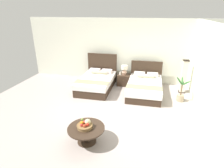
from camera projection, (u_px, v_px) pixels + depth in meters
ground_plane at (111, 110)px, 6.32m from camera, size 9.41×9.54×0.02m
wall_back at (126, 51)px, 8.46m from camera, size 9.41×0.12×2.86m
wall_side_right at (208, 73)px, 5.52m from camera, size 0.12×5.14×2.86m
bed_near_window at (97, 82)px, 7.93m from camera, size 1.39×2.12×1.32m
bed_near_corner at (145, 86)px, 7.50m from camera, size 1.38×2.19×1.09m
nightstand at (124, 80)px, 8.31m from camera, size 0.56×0.50×0.49m
table_lamp at (124, 69)px, 8.15m from camera, size 0.29×0.29×0.42m
vase at (120, 73)px, 8.19m from camera, size 0.09×0.09×0.14m
coffee_table at (86, 131)px, 4.67m from camera, size 0.94×0.94×0.43m
fruit_bowl at (85, 125)px, 4.61m from camera, size 0.40×0.40×0.22m
loose_apple at (82, 120)px, 4.91m from camera, size 0.07×0.07×0.07m
floor_lamp_corner at (184, 77)px, 7.43m from camera, size 0.24×0.24×1.36m
potted_palm at (181, 94)px, 6.84m from camera, size 0.52×0.51×0.97m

